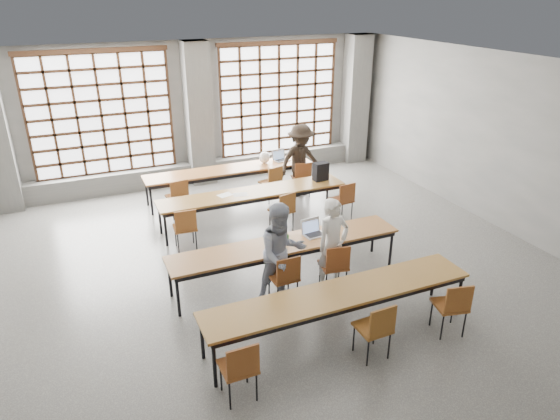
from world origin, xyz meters
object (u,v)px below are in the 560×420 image
at_px(chair_mid_left, 185,225).
at_px(laptop_front, 313,231).
at_px(chair_back_left, 178,194).
at_px(red_pouch, 238,363).
at_px(student_female, 282,254).
at_px(desk_row_d, 340,296).
at_px(chair_front_right, 335,263).
at_px(green_box, 282,239).
at_px(chair_near_right, 453,303).
at_px(plastic_bag, 265,157).
at_px(desk_row_a, 230,171).
at_px(desk_row_b, 253,194).
at_px(mouse, 337,232).
at_px(chair_back_right, 302,176).
at_px(desk_row_c, 286,246).
at_px(chair_front_left, 285,274).
at_px(chair_near_left, 240,365).
at_px(chair_near_mid, 376,326).
at_px(chair_mid_right, 344,197).
at_px(backpack, 321,171).
at_px(chair_mid_centre, 284,208).
at_px(student_male, 333,245).
at_px(phone, 299,243).
at_px(student_back, 301,160).
at_px(chair_back_mid, 272,180).
at_px(laptop_back, 280,158).

xyz_separation_m(chair_mid_left, laptop_front, (1.85, -1.62, 0.25)).
xyz_separation_m(chair_back_left, red_pouch, (-0.53, -5.52, -0.04)).
relative_size(chair_mid_left, student_female, 0.53).
bearing_deg(desk_row_d, chair_front_right, 63.74).
bearing_deg(green_box, chair_near_right, -55.69).
height_order(laptop_front, red_pouch, laptop_front).
height_order(plastic_bag, red_pouch, plastic_bag).
height_order(desk_row_a, laptop_front, laptop_front).
relative_size(desk_row_b, mouse, 40.82).
relative_size(chair_back_right, red_pouch, 4.40).
bearing_deg(desk_row_c, laptop_front, 11.38).
relative_size(chair_front_left, chair_near_left, 1.00).
bearing_deg(student_female, chair_near_mid, -73.44).
height_order(chair_front_left, red_pouch, chair_front_left).
bearing_deg(chair_mid_right, student_female, -137.16).
relative_size(desk_row_c, backpack, 10.00).
bearing_deg(chair_near_mid, chair_mid_centre, 83.85).
distance_m(desk_row_c, laptop_front, 0.57).
relative_size(chair_front_left, chair_near_mid, 1.00).
height_order(chair_front_left, student_male, student_male).
relative_size(chair_front_left, phone, 6.77).
relative_size(chair_mid_left, student_back, 0.51).
distance_m(chair_back_left, chair_back_mid, 2.21).
relative_size(chair_back_left, mouse, 8.98).
xyz_separation_m(chair_mid_right, student_female, (-2.41, -2.23, 0.30)).
xyz_separation_m(chair_mid_centre, plastic_bag, (0.48, 2.26, 0.34)).
bearing_deg(chair_mid_left, plastic_bag, 42.01).
height_order(chair_front_left, laptop_back, laptop_back).
height_order(desk_row_b, desk_row_c, same).
bearing_deg(chair_front_right, backpack, 66.67).
bearing_deg(plastic_bag, chair_back_mid, -96.69).
distance_m(desk_row_c, chair_near_left, 2.80).
bearing_deg(chair_back_left, phone, -69.60).
bearing_deg(chair_near_mid, desk_row_a, 89.84).
relative_size(desk_row_b, chair_mid_centre, 4.55).
xyz_separation_m(desk_row_c, chair_front_left, (-0.30, -0.63, -0.13)).
distance_m(chair_near_right, student_back, 5.74).
bearing_deg(student_back, laptop_front, -120.60).
distance_m(desk_row_c, phone, 0.22).
bearing_deg(chair_front_right, chair_near_mid, -100.41).
relative_size(laptop_back, phone, 3.19).
xyz_separation_m(chair_near_mid, green_box, (-0.33, 2.36, 0.24)).
height_order(chair_near_left, laptop_back, laptop_back).
height_order(chair_mid_centre, student_male, student_male).
distance_m(student_male, laptop_front, 0.61).
xyz_separation_m(chair_front_left, red_pouch, (-1.32, -1.58, -0.04)).
bearing_deg(red_pouch, mouse, 40.38).
relative_size(desk_row_c, chair_near_left, 4.55).
bearing_deg(red_pouch, chair_front_right, 35.56).
height_order(chair_near_mid, backpack, backpack).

